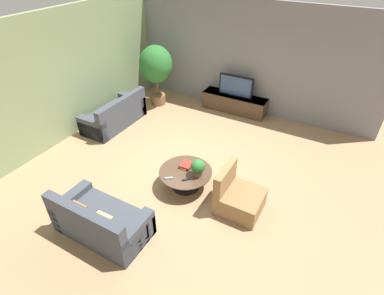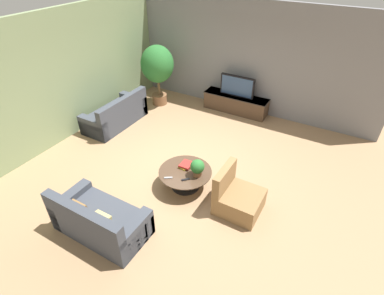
{
  "view_description": "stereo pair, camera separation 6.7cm",
  "coord_description": "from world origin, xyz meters",
  "px_view_note": "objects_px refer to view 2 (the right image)",
  "views": [
    {
      "loc": [
        2.71,
        -4.53,
        4.22
      ],
      "look_at": [
        0.18,
        0.02,
        0.55
      ],
      "focal_mm": 28.0,
      "sensor_mm": 36.0,
      "label": 1
    },
    {
      "loc": [
        2.77,
        -4.49,
        4.22
      ],
      "look_at": [
        0.18,
        0.02,
        0.55
      ],
      "focal_mm": 28.0,
      "sensor_mm": 36.0,
      "label": 2
    }
  ],
  "objects_px": {
    "media_console": "(236,103)",
    "potted_palm_tall": "(157,66)",
    "potted_plant_tabletop": "(197,167)",
    "television": "(237,86)",
    "coffee_table": "(185,176)",
    "couch_by_wall": "(116,115)",
    "couch_near_entry": "(100,221)",
    "armchair_wicker": "(237,198)"
  },
  "relations": [
    {
      "from": "couch_near_entry",
      "to": "potted_palm_tall",
      "type": "bearing_deg",
      "value": -66.75
    },
    {
      "from": "armchair_wicker",
      "to": "potted_plant_tabletop",
      "type": "relative_size",
      "value": 2.42
    },
    {
      "from": "television",
      "to": "coffee_table",
      "type": "relative_size",
      "value": 0.93
    },
    {
      "from": "media_console",
      "to": "couch_near_entry",
      "type": "xyz_separation_m",
      "value": [
        -0.26,
        -5.24,
        0.02
      ]
    },
    {
      "from": "couch_by_wall",
      "to": "couch_near_entry",
      "type": "xyz_separation_m",
      "value": [
        2.25,
        -2.96,
        -0.0
      ]
    },
    {
      "from": "media_console",
      "to": "potted_plant_tabletop",
      "type": "relative_size",
      "value": 5.3
    },
    {
      "from": "media_console",
      "to": "couch_by_wall",
      "type": "height_order",
      "value": "couch_by_wall"
    },
    {
      "from": "television",
      "to": "potted_palm_tall",
      "type": "distance_m",
      "value": 2.35
    },
    {
      "from": "coffee_table",
      "to": "armchair_wicker",
      "type": "height_order",
      "value": "armchair_wicker"
    },
    {
      "from": "media_console",
      "to": "couch_by_wall",
      "type": "distance_m",
      "value": 3.4
    },
    {
      "from": "coffee_table",
      "to": "couch_by_wall",
      "type": "relative_size",
      "value": 0.6
    },
    {
      "from": "media_console",
      "to": "potted_plant_tabletop",
      "type": "xyz_separation_m",
      "value": [
        0.66,
        -3.49,
        0.32
      ]
    },
    {
      "from": "television",
      "to": "potted_plant_tabletop",
      "type": "relative_size",
      "value": 2.78
    },
    {
      "from": "coffee_table",
      "to": "couch_by_wall",
      "type": "bearing_deg",
      "value": 157.19
    },
    {
      "from": "armchair_wicker",
      "to": "potted_palm_tall",
      "type": "distance_m",
      "value": 4.83
    },
    {
      "from": "armchair_wicker",
      "to": "potted_palm_tall",
      "type": "xyz_separation_m",
      "value": [
        -3.76,
        2.89,
        0.91
      ]
    },
    {
      "from": "coffee_table",
      "to": "potted_palm_tall",
      "type": "relative_size",
      "value": 0.6
    },
    {
      "from": "television",
      "to": "armchair_wicker",
      "type": "relative_size",
      "value": 1.15
    },
    {
      "from": "coffee_table",
      "to": "couch_by_wall",
      "type": "distance_m",
      "value": 3.15
    },
    {
      "from": "media_console",
      "to": "couch_by_wall",
      "type": "xyz_separation_m",
      "value": [
        -2.51,
        -2.29,
        0.02
      ]
    },
    {
      "from": "armchair_wicker",
      "to": "television",
      "type": "bearing_deg",
      "value": 23.36
    },
    {
      "from": "media_console",
      "to": "television",
      "type": "relative_size",
      "value": 1.9
    },
    {
      "from": "media_console",
      "to": "coffee_table",
      "type": "relative_size",
      "value": 1.76
    },
    {
      "from": "potted_plant_tabletop",
      "to": "coffee_table",
      "type": "bearing_deg",
      "value": -175.76
    },
    {
      "from": "media_console",
      "to": "potted_palm_tall",
      "type": "height_order",
      "value": "potted_palm_tall"
    },
    {
      "from": "television",
      "to": "couch_near_entry",
      "type": "distance_m",
      "value": 5.27
    },
    {
      "from": "television",
      "to": "coffee_table",
      "type": "distance_m",
      "value": 3.57
    },
    {
      "from": "armchair_wicker",
      "to": "potted_plant_tabletop",
      "type": "bearing_deg",
      "value": 84.92
    },
    {
      "from": "armchair_wicker",
      "to": "media_console",
      "type": "bearing_deg",
      "value": 23.35
    },
    {
      "from": "couch_near_entry",
      "to": "potted_palm_tall",
      "type": "distance_m",
      "value": 5.05
    },
    {
      "from": "couch_by_wall",
      "to": "couch_near_entry",
      "type": "bearing_deg",
      "value": 37.3
    },
    {
      "from": "armchair_wicker",
      "to": "potted_palm_tall",
      "type": "bearing_deg",
      "value": 52.48
    },
    {
      "from": "media_console",
      "to": "armchair_wicker",
      "type": "relative_size",
      "value": 2.19
    },
    {
      "from": "potted_palm_tall",
      "to": "armchair_wicker",
      "type": "bearing_deg",
      "value": -37.52
    },
    {
      "from": "television",
      "to": "coffee_table",
      "type": "bearing_deg",
      "value": -83.59
    },
    {
      "from": "media_console",
      "to": "couch_by_wall",
      "type": "relative_size",
      "value": 1.05
    },
    {
      "from": "potted_palm_tall",
      "to": "couch_near_entry",
      "type": "bearing_deg",
      "value": -66.75
    },
    {
      "from": "couch_near_entry",
      "to": "coffee_table",
      "type": "bearing_deg",
      "value": -110.64
    },
    {
      "from": "couch_near_entry",
      "to": "television",
      "type": "bearing_deg",
      "value": -92.83
    },
    {
      "from": "couch_near_entry",
      "to": "potted_plant_tabletop",
      "type": "relative_size",
      "value": 4.5
    },
    {
      "from": "media_console",
      "to": "potted_palm_tall",
      "type": "xyz_separation_m",
      "value": [
        -2.22,
        -0.68,
        0.92
      ]
    },
    {
      "from": "media_console",
      "to": "potted_palm_tall",
      "type": "relative_size",
      "value": 1.06
    }
  ]
}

